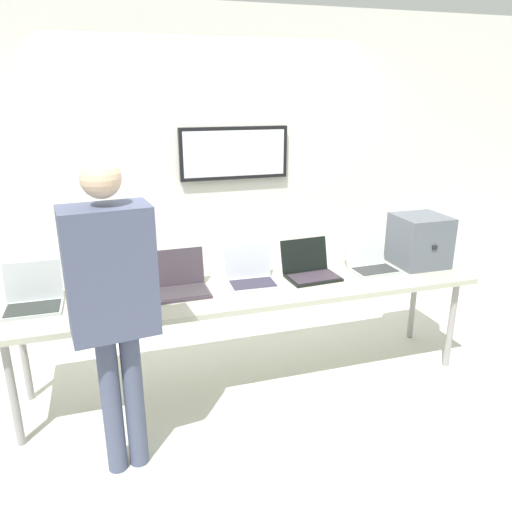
# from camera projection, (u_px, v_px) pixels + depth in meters

# --- Properties ---
(ground) EXTENTS (8.00, 8.00, 0.04)m
(ground) POSITION_uv_depth(u_px,v_px,m) (250.00, 383.00, 3.72)
(ground) COLOR beige
(back_wall) EXTENTS (8.00, 0.11, 2.76)m
(back_wall) POSITION_uv_depth(u_px,v_px,m) (213.00, 175.00, 4.30)
(back_wall) COLOR silver
(back_wall) RESTS_ON ground
(workbench) EXTENTS (3.31, 0.70, 0.76)m
(workbench) POSITION_uv_depth(u_px,v_px,m) (250.00, 293.00, 3.49)
(workbench) COLOR #AEAC97
(workbench) RESTS_ON ground
(equipment_box) EXTENTS (0.38, 0.39, 0.40)m
(equipment_box) POSITION_uv_depth(u_px,v_px,m) (419.00, 240.00, 3.87)
(equipment_box) COLOR #575D67
(equipment_box) RESTS_ON workbench
(laptop_station_0) EXTENTS (0.35, 0.31, 0.27)m
(laptop_station_0) POSITION_uv_depth(u_px,v_px,m) (33.00, 298.00, 3.13)
(laptop_station_0) COLOR #ADB3B4
(laptop_station_0) RESTS_ON workbench
(laptop_station_1) EXTENTS (0.33, 0.29, 0.23)m
(laptop_station_1) POSITION_uv_depth(u_px,v_px,m) (115.00, 291.00, 3.26)
(laptop_station_1) COLOR #252324
(laptop_station_1) RESTS_ON workbench
(laptop_station_2) EXTENTS (0.35, 0.32, 0.27)m
(laptop_station_2) POSITION_uv_depth(u_px,v_px,m) (182.00, 283.00, 3.38)
(laptop_station_2) COLOR #3D333C
(laptop_station_2) RESTS_ON workbench
(laptop_station_3) EXTENTS (0.35, 0.31, 0.25)m
(laptop_station_3) POSITION_uv_depth(u_px,v_px,m) (251.00, 275.00, 3.53)
(laptop_station_3) COLOR #AEB2BB
(laptop_station_3) RESTS_ON workbench
(laptop_station_4) EXTENTS (0.39, 0.34, 0.26)m
(laptop_station_4) POSITION_uv_depth(u_px,v_px,m) (310.00, 269.00, 3.65)
(laptop_station_4) COLOR black
(laptop_station_4) RESTS_ON workbench
(laptop_station_5) EXTENTS (0.35, 0.34, 0.24)m
(laptop_station_5) POSITION_uv_depth(u_px,v_px,m) (370.00, 262.00, 3.80)
(laptop_station_5) COLOR #B0B4B4
(laptop_station_5) RESTS_ON workbench
(person) EXTENTS (0.49, 0.63, 1.78)m
(person) POSITION_uv_depth(u_px,v_px,m) (112.00, 293.00, 2.55)
(person) COLOR #49506B
(person) RESTS_ON ground
(coffee_mug) EXTENTS (0.09, 0.09, 0.08)m
(coffee_mug) POSITION_uv_depth(u_px,v_px,m) (118.00, 312.00, 2.98)
(coffee_mug) COLOR #C5453E
(coffee_mug) RESTS_ON workbench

